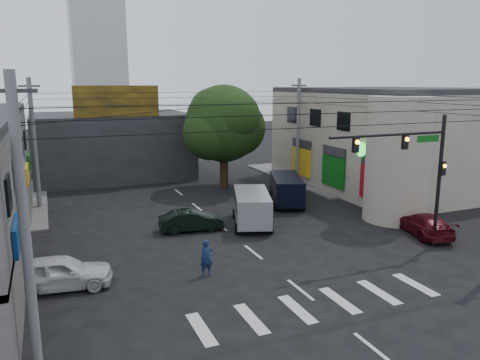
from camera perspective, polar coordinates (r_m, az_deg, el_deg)
ground at (r=23.44m, az=3.66°, el=-10.36°), size 160.00×160.00×0.00m
sidewalk_far_right at (r=47.38m, az=13.66°, el=0.80°), size 16.00×16.00×0.15m
building_right at (r=42.92m, az=17.85°, el=4.76°), size 14.00×18.00×8.00m
corner_column at (r=31.63m, az=18.63°, el=2.39°), size 4.00×4.00×8.00m
building_far at (r=46.17m, az=-15.36°, el=4.11°), size 14.00×10.00×6.00m
billboard at (r=40.97m, az=-14.78°, el=9.27°), size 7.00×0.30×2.60m
tower_distant at (r=90.93m, az=-17.24°, el=19.61°), size 9.00×9.00×44.00m
street_tree at (r=39.07m, az=-2.00°, el=6.85°), size 6.40×6.40×8.70m
traffic_gantry at (r=25.73m, az=20.68°, el=2.09°), size 7.10×0.35×7.20m
utility_pole_near_left at (r=15.55m, az=-24.80°, el=-5.10°), size 0.32×0.32×9.20m
utility_pole_far_left at (r=35.71m, az=-23.78°, el=3.99°), size 0.32×0.32×9.20m
utility_pole_far_right at (r=41.00m, az=7.08°, el=5.78°), size 0.32×0.32×9.20m
dark_sedan at (r=28.56m, az=-5.98°, el=-4.95°), size 2.26×4.18×1.27m
white_compact at (r=22.11m, az=-21.10°, el=-10.47°), size 2.93×4.87×1.50m
maroon_sedan at (r=29.71m, az=21.54°, el=-5.02°), size 4.15×5.47×1.31m
silver_minivan at (r=29.40m, az=1.46°, el=-3.55°), size 6.20×5.14×2.11m
navy_van at (r=34.59m, az=5.67°, el=-1.27°), size 6.56×5.50×2.09m
traffic_officer at (r=21.98m, az=-4.09°, el=-9.46°), size 0.69×0.50×1.75m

